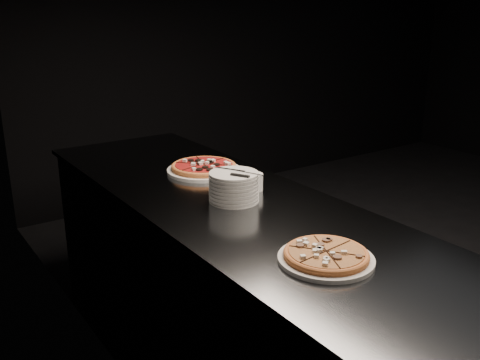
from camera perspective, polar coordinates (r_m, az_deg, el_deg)
wall_left at (r=1.89m, az=-10.56°, el=9.47°), size 0.02×5.00×2.80m
wall_back at (r=5.33m, az=3.24°, el=15.07°), size 5.00×0.02×2.80m
counter at (r=2.38m, az=-0.92°, el=-12.55°), size 0.74×2.44×0.92m
pizza_mushroom at (r=1.69m, az=9.17°, el=-7.98°), size 0.30×0.30×0.03m
pizza_tomato at (r=2.54m, az=-3.89°, el=1.32°), size 0.37×0.37×0.04m
plate_stack at (r=2.15m, az=-0.66°, el=-0.73°), size 0.20×0.20×0.12m
cutlery at (r=2.12m, az=-0.25°, el=0.80°), size 0.09×0.21×0.01m
ramekin at (r=2.29m, az=1.43°, el=-0.15°), size 0.08×0.08×0.07m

